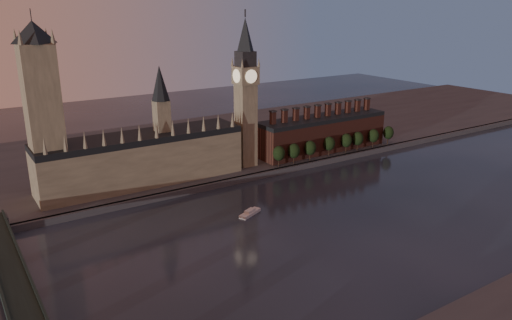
{
  "coord_description": "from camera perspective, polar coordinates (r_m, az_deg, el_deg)",
  "views": [
    {
      "loc": [
        -169.34,
        -179.11,
        114.16
      ],
      "look_at": [
        -17.24,
        55.0,
        26.7
      ],
      "focal_mm": 35.0,
      "sensor_mm": 36.0,
      "label": 1
    }
  ],
  "objects": [
    {
      "name": "big_ben",
      "position": [
        345.01,
        -1.19,
        7.83
      ],
      "size": [
        15.0,
        15.0,
        107.0
      ],
      "color": "gray",
      "rests_on": "north_bank"
    },
    {
      "name": "embankment_tree_5",
      "position": [
        398.84,
        11.57,
        2.41
      ],
      "size": [
        8.6,
        8.6,
        14.88
      ],
      "color": "black",
      "rests_on": "north_bank"
    },
    {
      "name": "westminster_bridge",
      "position": [
        206.68,
        -24.97,
        -15.51
      ],
      "size": [
        14.0,
        200.0,
        11.55
      ],
      "color": "black",
      "rests_on": "ground"
    },
    {
      "name": "embankment_tree_3",
      "position": [
        380.63,
        8.38,
        1.87
      ],
      "size": [
        8.6,
        8.6,
        14.88
      ],
      "color": "black",
      "rests_on": "north_bank"
    },
    {
      "name": "palace_of_westminster",
      "position": [
        325.61,
        -12.81,
        0.44
      ],
      "size": [
        130.0,
        30.3,
        74.0
      ],
      "color": "gray",
      "rests_on": "north_bank"
    },
    {
      "name": "embankment_tree_0",
      "position": [
        352.19,
        2.63,
        0.76
      ],
      "size": [
        8.6,
        8.6,
        14.88
      ],
      "color": "black",
      "rests_on": "north_bank"
    },
    {
      "name": "embankment_tree_2",
      "position": [
        367.32,
        6.22,
        1.38
      ],
      "size": [
        8.6,
        8.6,
        14.88
      ],
      "color": "black",
      "rests_on": "north_bank"
    },
    {
      "name": "embankment_tree_7",
      "position": [
        423.27,
        14.89,
        3.04
      ],
      "size": [
        8.6,
        8.6,
        14.88
      ],
      "color": "black",
      "rests_on": "north_bank"
    },
    {
      "name": "ground",
      "position": [
        271.64,
        9.5,
        -7.71
      ],
      "size": [
        900.0,
        900.0,
        0.0
      ],
      "primitive_type": "plane",
      "color": "black",
      "rests_on": "ground"
    },
    {
      "name": "chimney_block",
      "position": [
        393.75,
        7.54,
        3.08
      ],
      "size": [
        110.0,
        25.0,
        37.0
      ],
      "color": "#552820",
      "rests_on": "north_bank"
    },
    {
      "name": "embankment_tree_4",
      "position": [
        391.68,
        10.29,
        2.21
      ],
      "size": [
        8.6,
        8.6,
        14.88
      ],
      "color": "black",
      "rests_on": "north_bank"
    },
    {
      "name": "embankment_tree_6",
      "position": [
        410.38,
        13.28,
        2.72
      ],
      "size": [
        8.6,
        8.6,
        14.88
      ],
      "color": "black",
      "rests_on": "north_bank"
    },
    {
      "name": "victoria_tower",
      "position": [
        303.26,
        -23.19,
        5.53
      ],
      "size": [
        24.0,
        24.0,
        108.0
      ],
      "color": "gray",
      "rests_on": "north_bank"
    },
    {
      "name": "river_boat",
      "position": [
        283.95,
        -0.7,
        -6.05
      ],
      "size": [
        16.21,
        10.55,
        3.15
      ],
      "rotation": [
        0.0,
        0.0,
        0.42
      ],
      "color": "silver",
      "rests_on": "ground"
    },
    {
      "name": "north_bank",
      "position": [
        410.87,
        -7.35,
        1.41
      ],
      "size": [
        900.0,
        182.0,
        4.0
      ],
      "color": "#434348",
      "rests_on": "ground"
    },
    {
      "name": "embankment_tree_1",
      "position": [
        358.85,
        4.36,
        1.05
      ],
      "size": [
        8.6,
        8.6,
        14.88
      ],
      "color": "black",
      "rests_on": "north_bank"
    }
  ]
}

